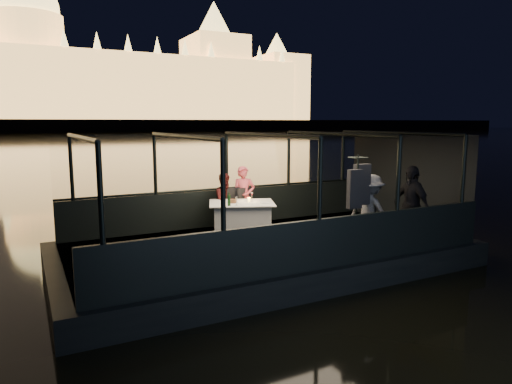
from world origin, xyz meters
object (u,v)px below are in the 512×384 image
passenger_dark (411,205)px  person_woman_coral (244,197)px  coat_stand (356,208)px  person_man_maroon (226,199)px  passenger_stripe (370,207)px  chair_port_left (234,212)px  dining_table_central (242,219)px  wine_bottle (229,199)px  chair_port_right (248,211)px

passenger_dark → person_woman_coral: bearing=-137.2°
coat_stand → person_man_maroon: coat_stand is taller
passenger_stripe → passenger_dark: (0.88, -0.23, 0.00)m
chair_port_left → person_man_maroon: bearing=136.1°
chair_port_left → person_woman_coral: (0.34, 0.17, 0.30)m
dining_table_central → coat_stand: bearing=-57.7°
passenger_stripe → person_woman_coral: bearing=12.0°
dining_table_central → chair_port_left: size_ratio=1.46×
person_woman_coral → person_man_maroon: size_ratio=1.11×
coat_stand → wine_bottle: 2.73m
dining_table_central → person_woman_coral: bearing=61.3°
chair_port_right → passenger_stripe: 3.00m
person_man_maroon → passenger_dark: size_ratio=0.81×
passenger_dark → wine_bottle: passenger_dark is taller
chair_port_left → wine_bottle: (-0.47, -0.79, 0.47)m
chair_port_right → passenger_stripe: bearing=-78.4°
dining_table_central → passenger_stripe: size_ratio=0.95×
coat_stand → person_man_maroon: bearing=116.9°
dining_table_central → coat_stand: coat_stand is taller
person_woman_coral → person_man_maroon: person_woman_coral is taller
coat_stand → chair_port_left: bearing=116.1°
dining_table_central → coat_stand: 2.71m
dining_table_central → wine_bottle: 0.72m
passenger_dark → chair_port_right: bearing=-134.5°
chair_port_right → person_man_maroon: (-0.47, 0.27, 0.30)m
dining_table_central → person_man_maroon: bearing=96.6°
coat_stand → passenger_dark: coat_stand is taller
passenger_dark → wine_bottle: 3.84m
dining_table_central → person_woman_coral: (0.39, 0.72, 0.36)m
dining_table_central → passenger_dark: size_ratio=0.86×
person_man_maroon → passenger_dark: bearing=-57.0°
passenger_dark → passenger_stripe: bearing=-100.2°
chair_port_left → person_man_maroon: (-0.13, 0.17, 0.30)m
coat_stand → wine_bottle: (-1.84, 2.01, 0.02)m
coat_stand → passenger_stripe: coat_stand is taller
chair_port_left → person_man_maroon: 0.37m
person_woman_coral → wine_bottle: (-0.82, -0.97, 0.17)m
chair_port_left → coat_stand: coat_stand is taller
chair_port_right → coat_stand: (1.04, -2.70, 0.45)m
chair_port_right → wine_bottle: wine_bottle is taller
passenger_stripe → passenger_dark: passenger_dark is taller
dining_table_central → passenger_dark: passenger_dark is taller
chair_port_left → chair_port_right: (0.34, -0.10, 0.00)m
chair_port_left → person_woman_coral: 0.49m
person_woman_coral → passenger_dark: (2.41, -3.05, 0.10)m
person_woman_coral → dining_table_central: bearing=-99.0°
chair_port_left → chair_port_right: chair_port_left is taller
person_man_maroon → wine_bottle: person_man_maroon is taller
passenger_dark → coat_stand: bearing=-88.6°
chair_port_right → person_man_maroon: bearing=130.7°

